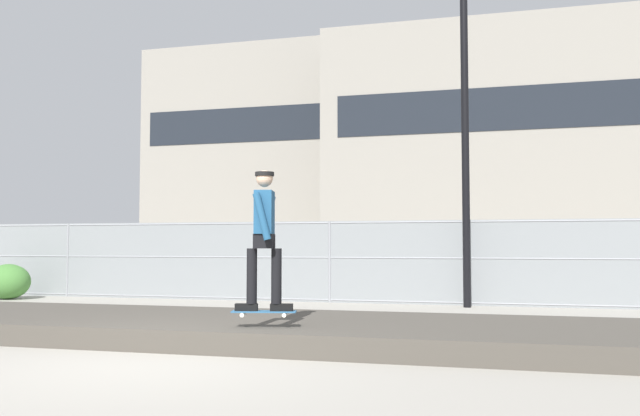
{
  "coord_description": "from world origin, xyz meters",
  "views": [
    {
      "loc": [
        3.75,
        -6.71,
        1.31
      ],
      "look_at": [
        1.07,
        3.28,
        1.88
      ],
      "focal_mm": 37.62,
      "sensor_mm": 36.0,
      "label": 1
    }
  ],
  "objects_px": {
    "parked_car_mid": "(390,263)",
    "shrub_left": "(8,282)",
    "skateboard": "(264,312)",
    "skater": "(264,231)",
    "parked_car_near": "(196,261)",
    "street_lamp": "(465,95)"
  },
  "relations": [
    {
      "from": "skater",
      "to": "parked_car_mid",
      "type": "bearing_deg",
      "value": 89.8
    },
    {
      "from": "parked_car_near",
      "to": "parked_car_mid",
      "type": "relative_size",
      "value": 0.99
    },
    {
      "from": "skater",
      "to": "parked_car_mid",
      "type": "relative_size",
      "value": 0.39
    },
    {
      "from": "skater",
      "to": "parked_car_near",
      "type": "xyz_separation_m",
      "value": [
        -5.74,
        10.09,
        -0.65
      ]
    },
    {
      "from": "street_lamp",
      "to": "skateboard",
      "type": "bearing_deg",
      "value": -108.43
    },
    {
      "from": "parked_car_near",
      "to": "skater",
      "type": "bearing_deg",
      "value": -60.34
    },
    {
      "from": "parked_car_near",
      "to": "shrub_left",
      "type": "bearing_deg",
      "value": -123.74
    },
    {
      "from": "skater",
      "to": "shrub_left",
      "type": "distance_m",
      "value": 10.43
    },
    {
      "from": "parked_car_mid",
      "to": "shrub_left",
      "type": "xyz_separation_m",
      "value": [
        -8.65,
        -3.93,
        -0.41
      ]
    },
    {
      "from": "street_lamp",
      "to": "shrub_left",
      "type": "height_order",
      "value": "street_lamp"
    },
    {
      "from": "skateboard",
      "to": "parked_car_mid",
      "type": "bearing_deg",
      "value": 89.8
    },
    {
      "from": "skateboard",
      "to": "shrub_left",
      "type": "height_order",
      "value": "shrub_left"
    },
    {
      "from": "parked_car_mid",
      "to": "parked_car_near",
      "type": "bearing_deg",
      "value": 176.38
    },
    {
      "from": "skater",
      "to": "parked_car_near",
      "type": "bearing_deg",
      "value": 119.66
    },
    {
      "from": "skateboard",
      "to": "skater",
      "type": "distance_m",
      "value": 1.01
    },
    {
      "from": "skater",
      "to": "street_lamp",
      "type": "bearing_deg",
      "value": 71.57
    },
    {
      "from": "parked_car_mid",
      "to": "shrub_left",
      "type": "height_order",
      "value": "parked_car_mid"
    },
    {
      "from": "skateboard",
      "to": "parked_car_near",
      "type": "bearing_deg",
      "value": 119.66
    },
    {
      "from": "skateboard",
      "to": "shrub_left",
      "type": "bearing_deg",
      "value": 146.1
    },
    {
      "from": "skater",
      "to": "street_lamp",
      "type": "height_order",
      "value": "street_lamp"
    },
    {
      "from": "street_lamp",
      "to": "parked_car_mid",
      "type": "relative_size",
      "value": 1.63
    },
    {
      "from": "skateboard",
      "to": "street_lamp",
      "type": "distance_m",
      "value": 7.95
    }
  ]
}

